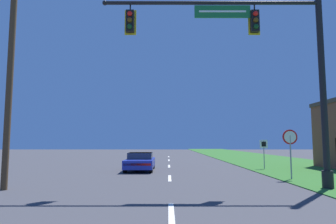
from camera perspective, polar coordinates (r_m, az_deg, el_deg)
The scene contains 7 objects.
grass_verge_right at distance 33.82m, azimuth 18.26°, elevation -8.70°, with size 10.00×110.00×0.04m.
road_center_line at distance 24.13m, azimuth 0.01°, elevation -10.29°, with size 0.16×34.80×0.01m.
signal_mast at distance 13.52m, azimuth 18.51°, elevation 9.36°, with size 9.54×0.47×8.72m.
car_ahead at distance 20.64m, azimuth -5.49°, elevation -9.35°, with size 1.84×4.54×1.19m.
stop_sign at distance 16.63m, azimuth 22.04°, elevation -5.46°, with size 0.76×0.07×2.50m.
route_sign_post at distance 22.34m, azimuth 17.58°, elevation -6.47°, with size 0.55×0.06×2.03m.
utility_pole_near at distance 14.13m, azimuth -28.01°, elevation 7.59°, with size 1.80×0.26×9.67m.
Camera 1 is at (-0.09, -2.06, 1.88)m, focal length 32.00 mm.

